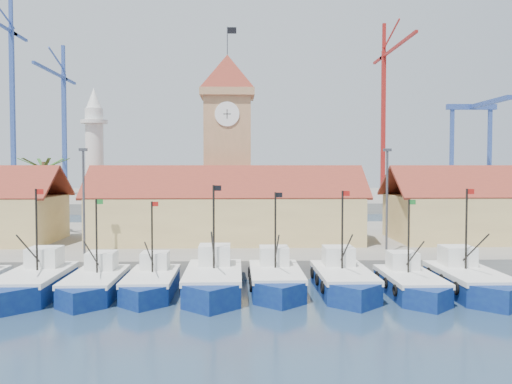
{
  "coord_description": "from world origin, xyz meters",
  "views": [
    {
      "loc": [
        1.01,
        -36.78,
        8.95
      ],
      "look_at": [
        2.86,
        18.0,
        6.52
      ],
      "focal_mm": 40.0,
      "sensor_mm": 36.0,
      "label": 1
    }
  ],
  "objects": [
    {
      "name": "ground",
      "position": [
        0.0,
        0.0,
        0.0
      ],
      "size": [
        400.0,
        400.0,
        0.0
      ],
      "primitive_type": "plane",
      "color": "#1A3447",
      "rests_on": "ground"
    },
    {
      "name": "quay",
      "position": [
        0.0,
        24.0,
        0.75
      ],
      "size": [
        140.0,
        32.0,
        1.5
      ],
      "primitive_type": "cube",
      "color": "gray",
      "rests_on": "ground"
    },
    {
      "name": "terminal",
      "position": [
        0.0,
        110.0,
        1.0
      ],
      "size": [
        240.0,
        80.0,
        2.0
      ],
      "primitive_type": "cube",
      "color": "gray",
      "rests_on": "ground"
    },
    {
      "name": "boat_2",
      "position": [
        -13.05,
        2.57,
        0.81
      ],
      "size": [
        3.78,
        10.36,
        7.84
      ],
      "color": "navy",
      "rests_on": "ground"
    },
    {
      "name": "boat_3",
      "position": [
        -8.83,
        2.46,
        0.73
      ],
      "size": [
        3.41,
        9.35,
        7.07
      ],
      "color": "navy",
      "rests_on": "ground"
    },
    {
      "name": "boat_4",
      "position": [
        -5.0,
        2.8,
        0.71
      ],
      "size": [
        3.32,
        9.08,
        6.87
      ],
      "color": "navy",
      "rests_on": "ground"
    },
    {
      "name": "boat_5",
      "position": [
        -0.63,
        2.64,
        0.84
      ],
      "size": [
        3.9,
        10.7,
        8.09
      ],
      "color": "navy",
      "rests_on": "ground"
    },
    {
      "name": "boat_6",
      "position": [
        3.81,
        3.38,
        0.78
      ],
      "size": [
        3.63,
        9.94,
        7.52
      ],
      "color": "navy",
      "rests_on": "ground"
    },
    {
      "name": "boat_7",
      "position": [
        8.59,
        2.78,
        0.79
      ],
      "size": [
        3.69,
        10.12,
        7.66
      ],
      "color": "navy",
      "rests_on": "ground"
    },
    {
      "name": "boat_8",
      "position": [
        13.1,
        1.85,
        0.73
      ],
      "size": [
        3.39,
        9.3,
        7.04
      ],
      "color": "navy",
      "rests_on": "ground"
    },
    {
      "name": "boat_9",
      "position": [
        17.36,
        2.13,
        0.81
      ],
      "size": [
        3.77,
        10.34,
        7.82
      ],
      "color": "navy",
      "rests_on": "ground"
    },
    {
      "name": "hall_center",
      "position": [
        0.0,
        20.0,
        3.99
      ],
      "size": [
        27.04,
        10.13,
        7.61
      ],
      "color": "#E1C57B",
      "rests_on": "quay"
    },
    {
      "name": "clock_tower",
      "position": [
        0.0,
        26.0,
        11.96
      ],
      "size": [
        5.8,
        5.8,
        22.7
      ],
      "color": "tan",
      "rests_on": "quay"
    },
    {
      "name": "minaret",
      "position": [
        -15.0,
        28.0,
        9.73
      ],
      "size": [
        3.0,
        3.0,
        16.3
      ],
      "color": "silver",
      "rests_on": "quay"
    },
    {
      "name": "palm_tree",
      "position": [
        -20.0,
        26.0,
        6.25
      ],
      "size": [
        5.6,
        5.03,
        8.39
      ],
      "color": "brown",
      "rests_on": "quay"
    },
    {
      "name": "lamp_posts",
      "position": [
        0.5,
        12.0,
        6.48
      ],
      "size": [
        80.7,
        0.25,
        9.03
      ],
      "color": "#3F3F44",
      "rests_on": "quay"
    },
    {
      "name": "crane_blue_far",
      "position": [
        -52.6,
        99.96,
        28.58
      ],
      "size": [
        1.0,
        37.98,
        47.12
      ],
      "color": "#314B96",
      "rests_on": "terminal"
    },
    {
      "name": "crane_blue_near",
      "position": [
        -42.21,
        106.65,
        22.52
      ],
      "size": [
        1.0,
        31.35,
        37.17
      ],
      "color": "#314B96",
      "rests_on": "terminal"
    },
    {
      "name": "crane_red_right",
      "position": [
        37.63,
        103.12,
        25.86
      ],
      "size": [
        1.0,
        35.94,
        42.51
      ],
      "color": "maroon",
      "rests_on": "terminal"
    },
    {
      "name": "gantry",
      "position": [
        62.0,
        106.65,
        20.04
      ],
      "size": [
        13.0,
        22.0,
        23.2
      ],
      "color": "#314B96",
      "rests_on": "terminal"
    }
  ]
}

